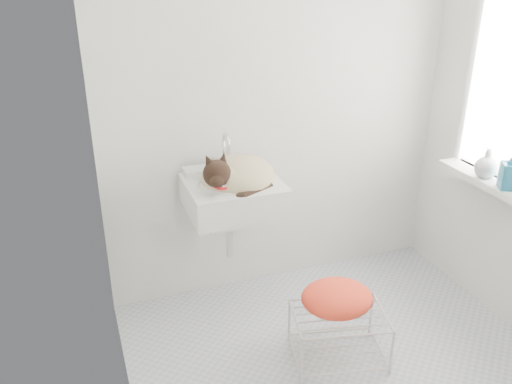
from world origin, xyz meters
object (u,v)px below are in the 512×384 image
object	(u,v)px
sink	(233,182)
cat	(236,176)
bottle_b	(507,188)
bottle_c	(484,177)
wire_rack	(338,335)

from	to	relation	value
sink	cat	world-z (taller)	cat
bottle_b	bottle_c	world-z (taller)	bottle_b
cat	bottle_c	xyz separation A→B (m)	(1.37, -0.41, -0.04)
cat	wire_rack	world-z (taller)	cat
cat	bottle_c	distance (m)	1.43
sink	bottle_c	bearing A→B (deg)	-17.01
cat	wire_rack	bearing A→B (deg)	-68.85
sink	wire_rack	xyz separation A→B (m)	(0.38, -0.62, -0.70)
bottle_b	bottle_c	size ratio (longest dim) A/B	1.28
wire_rack	bottle_c	size ratio (longest dim) A/B	2.80
bottle_b	bottle_c	xyz separation A→B (m)	(0.00, 0.18, 0.00)
wire_rack	bottle_c	world-z (taller)	bottle_c
sink	cat	bearing A→B (deg)	-54.83
wire_rack	bottle_c	distance (m)	1.24
sink	wire_rack	distance (m)	1.01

